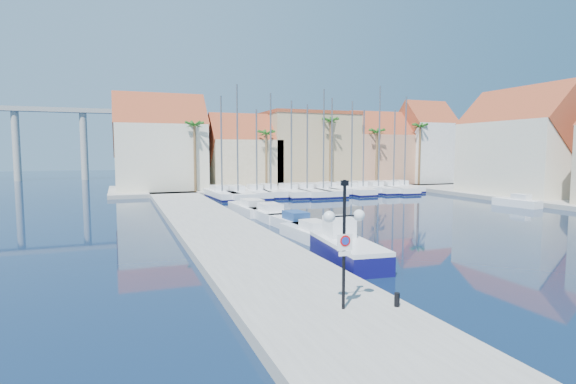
# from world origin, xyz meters

# --- Properties ---
(ground) EXTENTS (260.00, 260.00, 0.00)m
(ground) POSITION_xyz_m (0.00, 0.00, 0.00)
(ground) COLOR black
(ground) RESTS_ON ground
(quay_west) EXTENTS (6.00, 77.00, 0.50)m
(quay_west) POSITION_xyz_m (-9.00, 13.50, 0.25)
(quay_west) COLOR gray
(quay_west) RESTS_ON ground
(shore_north) EXTENTS (54.00, 16.00, 0.50)m
(shore_north) POSITION_xyz_m (10.00, 48.00, 0.25)
(shore_north) COLOR gray
(shore_north) RESTS_ON ground
(lamp_post) EXTENTS (1.52, 0.44, 4.48)m
(lamp_post) POSITION_xyz_m (-8.47, -5.03, 3.44)
(lamp_post) COLOR black
(lamp_post) RESTS_ON quay_west
(bollard) EXTENTS (0.19, 0.19, 0.49)m
(bollard) POSITION_xyz_m (-6.60, -5.47, 0.74)
(bollard) COLOR black
(bollard) RESTS_ON quay_west
(fishing_boat) EXTENTS (2.75, 6.62, 2.26)m
(fishing_boat) POSITION_xyz_m (-4.25, 2.65, 0.75)
(fishing_boat) COLOR #0F0D4F
(fishing_boat) RESTS_ON ground
(motorboat_west_0) EXTENTS (2.30, 5.99, 1.40)m
(motorboat_west_0) POSITION_xyz_m (-3.79, 8.47, 0.51)
(motorboat_west_0) COLOR white
(motorboat_west_0) RESTS_ON ground
(motorboat_west_1) EXTENTS (2.34, 6.17, 1.40)m
(motorboat_west_1) POSITION_xyz_m (-3.27, 13.11, 0.51)
(motorboat_west_1) COLOR white
(motorboat_west_1) RESTS_ON ground
(motorboat_west_2) EXTENTS (2.53, 7.23, 1.40)m
(motorboat_west_2) POSITION_xyz_m (-3.43, 18.80, 0.51)
(motorboat_west_2) COLOR white
(motorboat_west_2) RESTS_ON ground
(motorboat_west_3) EXTENTS (2.58, 7.27, 1.40)m
(motorboat_west_3) POSITION_xyz_m (-3.96, 22.55, 0.51)
(motorboat_west_3) COLOR white
(motorboat_west_3) RESTS_ON ground
(motorboat_east_1) EXTENTS (2.29, 5.05, 1.40)m
(motorboat_east_1) POSITION_xyz_m (24.01, 17.25, 0.51)
(motorboat_east_1) COLOR white
(motorboat_east_1) RESTS_ON ground
(sailboat_0) EXTENTS (2.98, 9.38, 12.55)m
(sailboat_0) POSITION_xyz_m (-3.79, 36.31, 0.60)
(sailboat_0) COLOR white
(sailboat_0) RESTS_ON ground
(sailboat_1) EXTENTS (3.05, 10.62, 13.91)m
(sailboat_1) POSITION_xyz_m (-1.93, 35.67, 0.59)
(sailboat_1) COLOR white
(sailboat_1) RESTS_ON ground
(sailboat_2) EXTENTS (3.14, 9.29, 11.06)m
(sailboat_2) POSITION_xyz_m (0.70, 36.17, 0.58)
(sailboat_2) COLOR white
(sailboat_2) RESTS_ON ground
(sailboat_3) EXTENTS (3.18, 9.34, 13.20)m
(sailboat_3) POSITION_xyz_m (2.74, 36.66, 0.61)
(sailboat_3) COLOR white
(sailboat_3) RESTS_ON ground
(sailboat_4) EXTENTS (3.26, 10.15, 12.26)m
(sailboat_4) POSITION_xyz_m (5.26, 35.94, 0.58)
(sailboat_4) COLOR white
(sailboat_4) RESTS_ON ground
(sailboat_5) EXTENTS (3.01, 11.24, 11.90)m
(sailboat_5) POSITION_xyz_m (7.44, 36.03, 0.56)
(sailboat_5) COLOR white
(sailboat_5) RESTS_ON ground
(sailboat_6) EXTENTS (2.96, 10.53, 13.89)m
(sailboat_6) POSITION_xyz_m (9.66, 35.70, 0.59)
(sailboat_6) COLOR white
(sailboat_6) RESTS_ON ground
(sailboat_7) EXTENTS (2.42, 8.63, 12.99)m
(sailboat_7) POSITION_xyz_m (11.53, 36.99, 0.62)
(sailboat_7) COLOR white
(sailboat_7) RESTS_ON ground
(sailboat_8) EXTENTS (2.75, 10.24, 12.54)m
(sailboat_8) POSITION_xyz_m (13.97, 35.95, 0.58)
(sailboat_8) COLOR white
(sailboat_8) RESTS_ON ground
(sailboat_9) EXTENTS (2.72, 8.45, 11.54)m
(sailboat_9) POSITION_xyz_m (16.51, 37.02, 0.60)
(sailboat_9) COLOR white
(sailboat_9) RESTS_ON ground
(sailboat_10) EXTENTS (2.97, 9.70, 14.82)m
(sailboat_10) POSITION_xyz_m (18.53, 36.35, 0.63)
(sailboat_10) COLOR white
(sailboat_10) RESTS_ON ground
(sailboat_11) EXTENTS (3.07, 10.49, 11.60)m
(sailboat_11) POSITION_xyz_m (20.68, 35.92, 0.57)
(sailboat_11) COLOR white
(sailboat_11) RESTS_ON ground
(sailboat_12) EXTENTS (2.48, 8.31, 13.67)m
(sailboat_12) POSITION_xyz_m (23.30, 36.90, 0.64)
(sailboat_12) COLOR white
(sailboat_12) RESTS_ON ground
(building_0) EXTENTS (12.30, 9.00, 13.50)m
(building_0) POSITION_xyz_m (-10.00, 47.00, 6.52)
(building_0) COLOR #ECE3C6
(building_0) RESTS_ON shore_north
(building_1) EXTENTS (10.30, 8.00, 11.00)m
(building_1) POSITION_xyz_m (2.00, 47.00, 5.30)
(building_1) COLOR #C3B08A
(building_1) RESTS_ON shore_north
(building_2) EXTENTS (14.20, 10.20, 11.50)m
(building_2) POSITION_xyz_m (13.00, 48.00, 6.26)
(building_2) COLOR tan
(building_2) RESTS_ON shore_north
(building_3) EXTENTS (10.30, 8.00, 12.00)m
(building_3) POSITION_xyz_m (25.00, 47.00, 5.86)
(building_3) COLOR tan
(building_3) RESTS_ON shore_north
(building_4) EXTENTS (8.30, 8.00, 14.00)m
(building_4) POSITION_xyz_m (34.00, 46.00, 6.97)
(building_4) COLOR silver
(building_4) RESTS_ON shore_north
(building_6) EXTENTS (9.00, 14.30, 13.50)m
(building_6) POSITION_xyz_m (32.00, 24.00, 6.52)
(building_6) COLOR #ECE3C6
(building_6) RESTS_ON shore_east
(palm_0) EXTENTS (2.60, 2.60, 10.15)m
(palm_0) POSITION_xyz_m (-6.00, 42.00, 9.08)
(palm_0) COLOR brown
(palm_0) RESTS_ON shore_north
(palm_1) EXTENTS (2.60, 2.60, 9.15)m
(palm_1) POSITION_xyz_m (4.00, 42.00, 8.14)
(palm_1) COLOR brown
(palm_1) RESTS_ON shore_north
(palm_2) EXTENTS (2.60, 2.60, 11.15)m
(palm_2) POSITION_xyz_m (14.00, 42.00, 10.02)
(palm_2) COLOR brown
(palm_2) RESTS_ON shore_north
(palm_3) EXTENTS (2.60, 2.60, 9.65)m
(palm_3) POSITION_xyz_m (22.00, 42.00, 8.61)
(palm_3) COLOR brown
(palm_3) RESTS_ON shore_north
(palm_4) EXTENTS (2.60, 2.60, 10.65)m
(palm_4) POSITION_xyz_m (30.00, 42.00, 9.55)
(palm_4) COLOR brown
(palm_4) RESTS_ON shore_north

